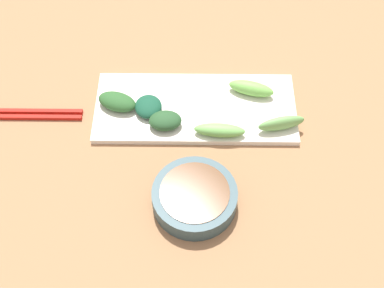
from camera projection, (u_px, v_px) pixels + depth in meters
The scene contains 10 objects.
tabletop at pixel (192, 155), 0.95m from camera, with size 2.10×2.10×0.02m, color #9A7049.
sauce_bowl at pixel (190, 197), 0.86m from camera, with size 0.14×0.14×0.04m.
serving_plate at pixel (194, 108), 0.99m from camera, with size 0.17×0.38×0.01m, color silver.
broccoli_stalk_0 at pixel (279, 123), 0.94m from camera, with size 0.02×0.09×0.03m, color #6DAB59.
broccoli_leafy_1 at pixel (146, 107), 0.97m from camera, with size 0.06×0.05×0.02m, color #174C34.
broccoli_leafy_2 at pixel (163, 121), 0.95m from camera, with size 0.04×0.06×0.03m, color #27502A.
broccoli_stalk_3 at pixel (249, 88), 0.99m from camera, with size 0.03×0.09×0.03m, color #73BB50.
broccoli_leafy_4 at pixel (115, 102), 0.97m from camera, with size 0.04×0.08×0.03m, color #2B5C2A.
broccoli_stalk_5 at pixel (217, 130), 0.94m from camera, with size 0.03×0.09×0.02m, color #74BC5A.
chopsticks at pixel (20, 114), 0.98m from camera, with size 0.02×0.23×0.01m.
Camera 1 is at (-0.53, -0.00, 0.80)m, focal length 48.10 mm.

